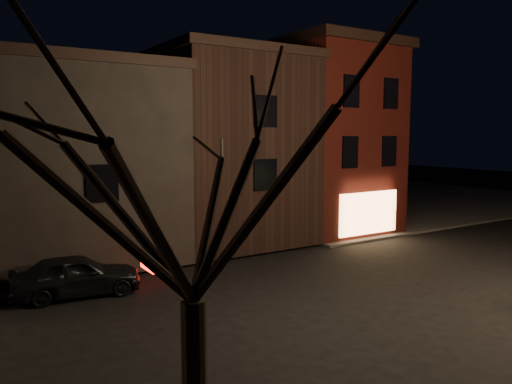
% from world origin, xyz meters
% --- Properties ---
extents(ground, '(120.00, 120.00, 0.00)m').
position_xyz_m(ground, '(0.00, 0.00, 0.00)').
color(ground, black).
rests_on(ground, ground).
extents(sidewalk_far_right, '(30.00, 30.00, 0.12)m').
position_xyz_m(sidewalk_far_right, '(20.00, 20.00, 0.06)').
color(sidewalk_far_right, '#2D2B28').
rests_on(sidewalk_far_right, ground).
extents(corner_building, '(6.50, 8.50, 10.50)m').
position_xyz_m(corner_building, '(8.00, 9.47, 5.40)').
color(corner_building, '#46110C').
rests_on(corner_building, ground).
extents(row_building_a, '(7.30, 10.30, 9.40)m').
position_xyz_m(row_building_a, '(1.50, 10.50, 4.83)').
color(row_building_a, black).
rests_on(row_building_a, ground).
extents(row_building_b, '(7.80, 10.30, 8.40)m').
position_xyz_m(row_building_b, '(-5.75, 10.50, 4.33)').
color(row_building_b, black).
rests_on(row_building_b, ground).
extents(bare_tree_left, '(5.60, 5.60, 7.50)m').
position_xyz_m(bare_tree_left, '(-8.00, -7.00, 5.43)').
color(bare_tree_left, black).
rests_on(bare_tree_left, sidewalk_near_left).
extents(parked_car_a, '(4.44, 2.22, 1.45)m').
position_xyz_m(parked_car_a, '(-7.07, 4.26, 0.73)').
color(parked_car_a, black).
rests_on(parked_car_a, ground).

